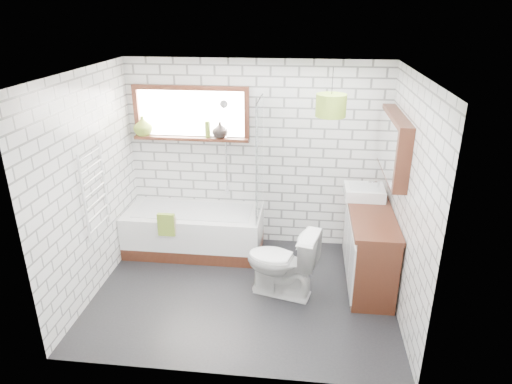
# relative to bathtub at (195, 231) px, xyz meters

# --- Properties ---
(floor) EXTENTS (3.40, 2.60, 0.01)m
(floor) POSITION_rel_bathtub_xyz_m (0.79, -0.90, -0.30)
(floor) COLOR black
(floor) RESTS_ON ground
(ceiling) EXTENTS (3.40, 2.60, 0.01)m
(ceiling) POSITION_rel_bathtub_xyz_m (0.79, -0.90, 2.21)
(ceiling) COLOR white
(ceiling) RESTS_ON ground
(wall_back) EXTENTS (3.40, 0.01, 2.50)m
(wall_back) POSITION_rel_bathtub_xyz_m (0.79, 0.40, 0.96)
(wall_back) COLOR white
(wall_back) RESTS_ON ground
(wall_front) EXTENTS (3.40, 0.01, 2.50)m
(wall_front) POSITION_rel_bathtub_xyz_m (0.79, -2.21, 0.96)
(wall_front) COLOR white
(wall_front) RESTS_ON ground
(wall_left) EXTENTS (0.01, 2.60, 2.50)m
(wall_left) POSITION_rel_bathtub_xyz_m (-0.91, -0.90, 0.96)
(wall_left) COLOR white
(wall_left) RESTS_ON ground
(wall_right) EXTENTS (0.01, 2.60, 2.50)m
(wall_right) POSITION_rel_bathtub_xyz_m (2.50, -0.90, 0.96)
(wall_right) COLOR white
(wall_right) RESTS_ON ground
(window) EXTENTS (1.52, 0.16, 0.68)m
(window) POSITION_rel_bathtub_xyz_m (-0.06, 0.36, 1.51)
(window) COLOR #37180F
(window) RESTS_ON wall_back
(towel_radiator) EXTENTS (0.06, 0.52, 1.00)m
(towel_radiator) POSITION_rel_bathtub_xyz_m (-0.87, -0.90, 0.91)
(towel_radiator) COLOR white
(towel_radiator) RESTS_ON wall_left
(mirror_cabinet) EXTENTS (0.16, 1.20, 0.70)m
(mirror_cabinet) POSITION_rel_bathtub_xyz_m (2.41, -0.30, 1.36)
(mirror_cabinet) COLOR #37180F
(mirror_cabinet) RESTS_ON wall_right
(shower_riser) EXTENTS (0.02, 0.02, 1.30)m
(shower_riser) POSITION_rel_bathtub_xyz_m (0.39, 0.36, 1.06)
(shower_riser) COLOR silver
(shower_riser) RESTS_ON wall_back
(bathtub) EXTENTS (1.79, 0.79, 0.58)m
(bathtub) POSITION_rel_bathtub_xyz_m (0.00, 0.00, 0.00)
(bathtub) COLOR white
(bathtub) RESTS_ON floor
(shower_screen) EXTENTS (0.02, 0.72, 1.50)m
(shower_screen) POSITION_rel_bathtub_xyz_m (0.88, 0.00, 1.04)
(shower_screen) COLOR white
(shower_screen) RESTS_ON bathtub
(towel_green) EXTENTS (0.22, 0.06, 0.29)m
(towel_green) POSITION_rel_bathtub_xyz_m (-0.25, -0.40, 0.27)
(towel_green) COLOR olive
(towel_green) RESTS_ON bathtub
(towel_beige) EXTENTS (0.18, 0.05, 0.23)m
(towel_beige) POSITION_rel_bathtub_xyz_m (-0.22, -0.40, 0.27)
(towel_beige) COLOR tan
(towel_beige) RESTS_ON bathtub
(vanity) EXTENTS (0.50, 1.56, 0.89)m
(vanity) POSITION_rel_bathtub_xyz_m (2.24, -0.40, 0.16)
(vanity) COLOR #37180F
(vanity) RESTS_ON floor
(basin) EXTENTS (0.48, 0.42, 0.14)m
(basin) POSITION_rel_bathtub_xyz_m (2.18, -0.02, 0.67)
(basin) COLOR white
(basin) RESTS_ON vanity
(tap) EXTENTS (0.04, 0.04, 0.17)m
(tap) POSITION_rel_bathtub_xyz_m (2.34, -0.02, 0.74)
(tap) COLOR silver
(tap) RESTS_ON vanity
(toilet) EXTENTS (0.65, 0.90, 0.82)m
(toilet) POSITION_rel_bathtub_xyz_m (1.23, -0.88, 0.12)
(toilet) COLOR white
(toilet) RESTS_ON floor
(vase_olive) EXTENTS (0.26, 0.26, 0.26)m
(vase_olive) POSITION_rel_bathtub_xyz_m (-0.71, 0.33, 1.32)
(vase_olive) COLOR olive
(vase_olive) RESTS_ON window
(vase_dark) EXTENTS (0.23, 0.23, 0.21)m
(vase_dark) POSITION_rel_bathtub_xyz_m (0.33, 0.33, 1.29)
(vase_dark) COLOR black
(vase_dark) RESTS_ON window
(bottle) EXTENTS (0.09, 0.09, 0.21)m
(bottle) POSITION_rel_bathtub_xyz_m (0.16, 0.33, 1.30)
(bottle) COLOR olive
(bottle) RESTS_ON window
(pendant) EXTENTS (0.33, 0.33, 0.24)m
(pendant) POSITION_rel_bathtub_xyz_m (1.69, -0.39, 1.81)
(pendant) COLOR olive
(pendant) RESTS_ON ceiling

